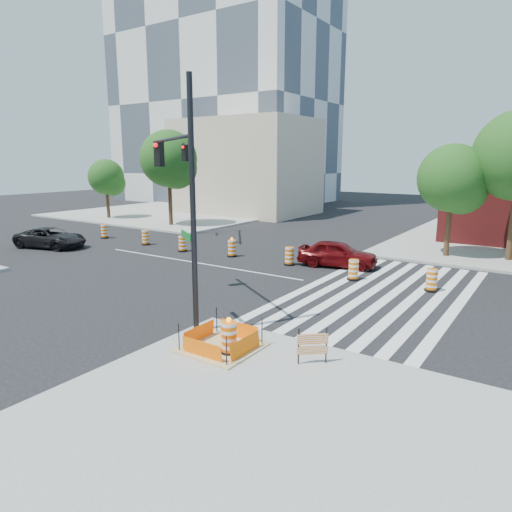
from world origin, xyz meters
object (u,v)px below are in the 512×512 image
object	(u,v)px
signal_pole_se	(180,182)
signal_pole_nw	(190,168)
dark_suv	(51,238)
red_coupe	(337,254)

from	to	relation	value
signal_pole_se	signal_pole_nw	size ratio (longest dim) A/B	0.97
signal_pole_nw	dark_suv	bearing A→B (deg)	-68.19
dark_suv	signal_pole_se	xyz separation A→B (m)	(17.01, -5.35, 4.39)
signal_pole_se	signal_pole_nw	xyz separation A→B (m)	(-11.91, 13.76, 0.16)
red_coupe	dark_suv	bearing A→B (deg)	95.72
red_coupe	dark_suv	size ratio (longest dim) A/B	0.90
red_coupe	dark_suv	xyz separation A→B (m)	(-18.24, -5.65, -0.07)
dark_suv	signal_pole_se	bearing A→B (deg)	-122.87
red_coupe	signal_pole_se	xyz separation A→B (m)	(-1.23, -11.00, 4.33)
dark_suv	signal_pole_se	distance (m)	18.37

